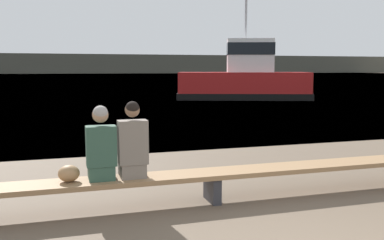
# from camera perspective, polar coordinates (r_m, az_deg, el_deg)

# --- Properties ---
(water_surface) EXTENTS (240.00, 240.00, 0.00)m
(water_surface) POSITION_cam_1_polar(r_m,az_deg,el_deg) (129.09, -16.06, 5.83)
(water_surface) COLOR #426B8E
(water_surface) RESTS_ON ground
(far_shoreline) EXTENTS (600.00, 12.00, 6.84)m
(far_shoreline) POSITION_cam_1_polar(r_m,az_deg,el_deg) (160.64, -16.32, 7.20)
(far_shoreline) COLOR #4C4C42
(far_shoreline) RESTS_ON ground
(bench_main) EXTENTS (8.84, 0.51, 0.42)m
(bench_main) POSITION_cam_1_polar(r_m,az_deg,el_deg) (5.99, 2.73, -7.50)
(bench_main) COLOR #8E6B47
(bench_main) RESTS_ON ground
(person_left) EXTENTS (0.37, 0.39, 0.96)m
(person_left) POSITION_cam_1_polar(r_m,az_deg,el_deg) (5.57, -12.04, -3.63)
(person_left) COLOR #2D4C3D
(person_left) RESTS_ON bench_main
(person_right) EXTENTS (0.37, 0.39, 1.00)m
(person_right) POSITION_cam_1_polar(r_m,az_deg,el_deg) (5.61, -7.93, -3.34)
(person_right) COLOR #70665B
(person_right) RESTS_ON bench_main
(shopping_bag) EXTENTS (0.27, 0.22, 0.21)m
(shopping_bag) POSITION_cam_1_polar(r_m,az_deg,el_deg) (5.64, -16.10, -6.87)
(shopping_bag) COLOR #9E754C
(shopping_bag) RESTS_ON bench_main
(tugboat_red) EXTENTS (8.41, 5.52, 6.32)m
(tugboat_red) POSITION_cam_1_polar(r_m,az_deg,el_deg) (26.08, 7.02, 5.29)
(tugboat_red) COLOR #A81919
(tugboat_red) RESTS_ON water_surface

